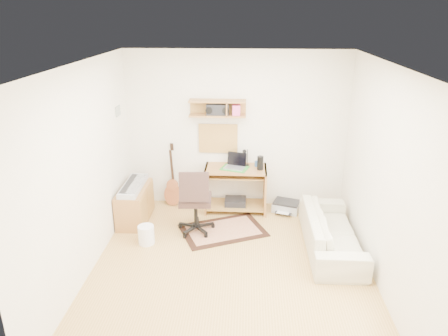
# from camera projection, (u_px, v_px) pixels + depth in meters

# --- Properties ---
(floor) EXTENTS (3.60, 4.00, 0.01)m
(floor) POSITION_uv_depth(u_px,v_px,m) (231.00, 268.00, 5.51)
(floor) COLOR tan
(floor) RESTS_ON ground
(ceiling) EXTENTS (3.60, 4.00, 0.01)m
(ceiling) POSITION_uv_depth(u_px,v_px,m) (232.00, 64.00, 4.59)
(ceiling) COLOR white
(ceiling) RESTS_ON ground
(back_wall) EXTENTS (3.60, 0.01, 2.60)m
(back_wall) POSITION_uv_depth(u_px,v_px,m) (236.00, 131.00, 6.93)
(back_wall) COLOR white
(back_wall) RESTS_ON ground
(left_wall) EXTENTS (0.01, 4.00, 2.60)m
(left_wall) POSITION_uv_depth(u_px,v_px,m) (84.00, 173.00, 5.15)
(left_wall) COLOR white
(left_wall) RESTS_ON ground
(right_wall) EXTENTS (0.01, 4.00, 2.60)m
(right_wall) POSITION_uv_depth(u_px,v_px,m) (385.00, 179.00, 4.96)
(right_wall) COLOR white
(right_wall) RESTS_ON ground
(wall_shelf) EXTENTS (0.90, 0.25, 0.26)m
(wall_shelf) POSITION_uv_depth(u_px,v_px,m) (218.00, 108.00, 6.68)
(wall_shelf) COLOR #A8733B
(wall_shelf) RESTS_ON back_wall
(cork_board) EXTENTS (0.64, 0.03, 0.49)m
(cork_board) POSITION_uv_depth(u_px,v_px,m) (218.00, 138.00, 6.96)
(cork_board) COLOR tan
(cork_board) RESTS_ON back_wall
(wall_photo) EXTENTS (0.02, 0.20, 0.15)m
(wall_photo) POSITION_uv_depth(u_px,v_px,m) (118.00, 111.00, 6.40)
(wall_photo) COLOR #4C8CBF
(wall_photo) RESTS_ON left_wall
(desk) EXTENTS (1.00, 0.55, 0.75)m
(desk) POSITION_uv_depth(u_px,v_px,m) (236.00, 189.00, 6.99)
(desk) COLOR #A8733B
(desk) RESTS_ON floor
(laptop) EXTENTS (0.40, 0.40, 0.24)m
(laptop) POSITION_uv_depth(u_px,v_px,m) (235.00, 161.00, 6.80)
(laptop) COLOR silver
(laptop) RESTS_ON desk
(speaker) EXTENTS (0.10, 0.10, 0.22)m
(speaker) POSITION_uv_depth(u_px,v_px,m) (260.00, 163.00, 6.75)
(speaker) COLOR black
(speaker) RESTS_ON desk
(desk_lamp) EXTENTS (0.09, 0.09, 0.28)m
(desk_lamp) POSITION_uv_depth(u_px,v_px,m) (247.00, 157.00, 6.93)
(desk_lamp) COLOR black
(desk_lamp) RESTS_ON desk
(pencil_cup) EXTENTS (0.06, 0.06, 0.09)m
(pencil_cup) POSITION_uv_depth(u_px,v_px,m) (256.00, 164.00, 6.92)
(pencil_cup) COLOR #2E548A
(pencil_cup) RESTS_ON desk
(boombox) EXTENTS (0.35, 0.16, 0.18)m
(boombox) POSITION_uv_depth(u_px,v_px,m) (218.00, 109.00, 6.68)
(boombox) COLOR black
(boombox) RESTS_ON wall_shelf
(rug) EXTENTS (1.44, 1.23, 0.02)m
(rug) POSITION_uv_depth(u_px,v_px,m) (223.00, 230.00, 6.44)
(rug) COLOR #D2B78D
(rug) RESTS_ON floor
(task_chair) EXTENTS (0.56, 0.56, 1.05)m
(task_chair) POSITION_uv_depth(u_px,v_px,m) (195.00, 200.00, 6.26)
(task_chair) COLOR #32221E
(task_chair) RESTS_ON floor
(cabinet) EXTENTS (0.40, 0.90, 0.55)m
(cabinet) POSITION_uv_depth(u_px,v_px,m) (135.00, 204.00, 6.69)
(cabinet) COLOR #A8733B
(cabinet) RESTS_ON floor
(music_keyboard) EXTENTS (0.27, 0.87, 0.08)m
(music_keyboard) POSITION_uv_depth(u_px,v_px,m) (133.00, 186.00, 6.58)
(music_keyboard) COLOR #B2B5BA
(music_keyboard) RESTS_ON cabinet
(guitar) EXTENTS (0.30, 0.20, 1.08)m
(guitar) POSITION_uv_depth(u_px,v_px,m) (172.00, 175.00, 7.11)
(guitar) COLOR #A85A33
(guitar) RESTS_ON floor
(waste_basket) EXTENTS (0.28, 0.28, 0.28)m
(waste_basket) POSITION_uv_depth(u_px,v_px,m) (146.00, 235.00, 6.05)
(waste_basket) COLOR white
(waste_basket) RESTS_ON floor
(printer) EXTENTS (0.51, 0.45, 0.16)m
(printer) POSITION_uv_depth(u_px,v_px,m) (286.00, 206.00, 7.06)
(printer) COLOR #A5A8AA
(printer) RESTS_ON floor
(sofa) EXTENTS (0.52, 1.77, 0.69)m
(sofa) POSITION_uv_depth(u_px,v_px,m) (332.00, 226.00, 5.87)
(sofa) COLOR beige
(sofa) RESTS_ON floor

